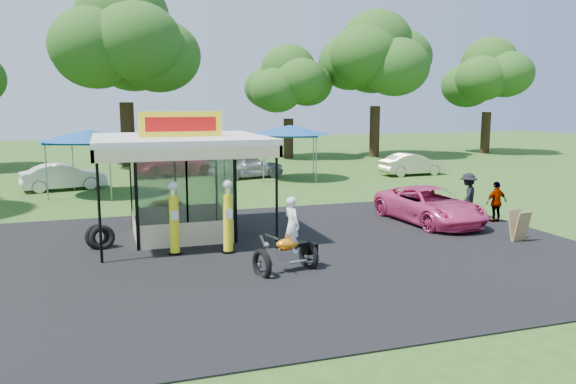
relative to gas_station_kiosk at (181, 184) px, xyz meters
name	(u,v)px	position (x,y,z in m)	size (l,w,h in m)	color
ground	(284,274)	(2.00, -4.99, -1.78)	(120.00, 120.00, 0.00)	#2B4D18
asphalt_apron	(264,254)	(2.00, -2.99, -1.76)	(20.00, 14.00, 0.04)	black
gas_station_kiosk	(181,184)	(0.00, 0.00, 0.00)	(5.40, 5.40, 4.18)	white
gas_pump_left	(174,220)	(-0.50, -2.25, -0.72)	(0.41, 0.41, 2.22)	black
gas_pump_right	(228,218)	(1.03, -2.56, -0.71)	(0.42, 0.42, 2.24)	black
motorcycle	(290,242)	(2.21, -4.85, -0.97)	(1.85, 1.23, 2.10)	black
spare_tires	(100,237)	(-2.60, -0.87, -1.40)	(0.97, 0.67, 0.79)	black
a_frame_sign	(519,226)	(10.26, -4.05, -1.27)	(0.59, 0.58, 1.01)	#593819
kiosk_car	(174,211)	(0.00, 2.21, -1.30)	(1.13, 2.82, 0.96)	yellow
pink_sedan	(430,205)	(9.07, -0.68, -1.11)	(2.23, 4.84, 1.35)	#D43975
spectator_east_a	(468,196)	(10.93, -0.41, -0.89)	(1.15, 0.66, 1.78)	black
spectator_east_b	(496,202)	(11.48, -1.38, -1.00)	(0.91, 0.38, 1.56)	gray
bg_car_a	(64,177)	(-4.42, 12.26, -1.10)	(1.45, 4.15, 1.37)	white
bg_car_b	(173,164)	(1.59, 16.09, -1.03)	(2.11, 5.18, 1.50)	#BB0E38
bg_car_c	(247,165)	(5.67, 13.83, -1.03)	(1.78, 4.42, 1.51)	#AAA9AD
bg_car_e	(412,164)	(15.75, 11.92, -1.11)	(1.42, 4.08, 1.34)	beige
tent_west	(89,136)	(-3.03, 10.02, 1.10)	(4.56, 4.56, 3.19)	gray
tent_east	(290,130)	(7.92, 12.51, 1.09)	(4.54, 4.54, 3.17)	gray
oak_far_c	(124,50)	(-0.75, 22.60, 6.27)	(10.77, 10.77, 12.69)	black
oak_far_d	(288,88)	(11.86, 24.75, 3.85)	(7.43, 7.43, 8.84)	black
oak_far_e	(376,66)	(19.00, 23.59, 5.63)	(9.75, 9.75, 11.61)	black
oak_far_f	(488,81)	(29.94, 23.59, 4.56)	(8.20, 8.20, 9.88)	black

